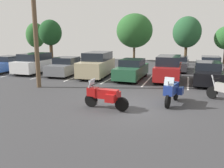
% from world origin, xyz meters
% --- Properties ---
extents(ground, '(44.00, 44.00, 0.10)m').
position_xyz_m(ground, '(0.00, 0.00, -0.05)').
color(ground, '#38383A').
extents(motorcycle_touring, '(2.20, 0.91, 1.35)m').
position_xyz_m(motorcycle_touring, '(-0.96, -0.69, 0.63)').
color(motorcycle_touring, black).
rests_on(motorcycle_touring, ground).
extents(motorcycle_third, '(0.95, 2.19, 1.45)m').
position_xyz_m(motorcycle_third, '(1.94, 1.00, 0.67)').
color(motorcycle_third, black).
rests_on(motorcycle_third, ground).
extents(parking_stripes, '(26.36, 5.05, 0.01)m').
position_xyz_m(parking_stripes, '(-1.67, 6.93, 0.00)').
color(parking_stripes, silver).
rests_on(parking_stripes, ground).
extents(car_blue, '(2.00, 4.54, 1.46)m').
position_xyz_m(car_blue, '(-13.52, 7.07, 0.70)').
color(car_blue, '#2D519E').
rests_on(car_blue, ground).
extents(car_white, '(1.97, 4.31, 1.79)m').
position_xyz_m(car_white, '(-10.45, 7.10, 0.90)').
color(car_white, white).
rests_on(car_white, ground).
extents(car_grey, '(2.10, 4.48, 1.51)m').
position_xyz_m(car_grey, '(-7.34, 7.17, 0.72)').
color(car_grey, slate).
rests_on(car_grey, ground).
extents(car_champagne, '(2.27, 4.95, 2.00)m').
position_xyz_m(car_champagne, '(-4.49, 7.20, 0.99)').
color(car_champagne, '#C1B289').
rests_on(car_champagne, ground).
extents(car_green, '(1.86, 4.59, 1.55)m').
position_xyz_m(car_green, '(-1.49, 6.92, 0.75)').
color(car_green, '#235638').
rests_on(car_green, ground).
extents(car_red, '(1.81, 4.35, 1.85)m').
position_xyz_m(car_red, '(1.24, 7.26, 0.93)').
color(car_red, maroon).
rests_on(car_red, ground).
extents(car_black, '(1.95, 4.45, 1.52)m').
position_xyz_m(car_black, '(3.95, 6.94, 0.73)').
color(car_black, black).
rests_on(car_black, ground).
extents(car_far_charcoal, '(1.98, 4.52, 1.35)m').
position_xyz_m(car_far_charcoal, '(1.71, 12.78, 0.65)').
color(car_far_charcoal, '#38383D').
rests_on(car_far_charcoal, ground).
extents(car_far_silver, '(1.95, 4.87, 1.41)m').
position_xyz_m(car_far_silver, '(4.63, 13.18, 0.70)').
color(car_far_silver, '#B7B7BC').
rests_on(car_far_silver, ground).
extents(utility_pole, '(1.64, 0.95, 8.90)m').
position_xyz_m(utility_pole, '(-6.61, 2.25, 4.58)').
color(utility_pole, brown).
rests_on(utility_pole, ground).
extents(tree_far_right, '(3.15, 3.15, 5.46)m').
position_xyz_m(tree_far_right, '(2.29, 17.68, 3.70)').
color(tree_far_right, '#4C3823').
rests_on(tree_far_right, ground).
extents(tree_left, '(2.80, 2.80, 5.22)m').
position_xyz_m(tree_left, '(-19.32, 19.59, 3.37)').
color(tree_left, '#4C3823').
rests_on(tree_left, ground).
extents(tree_center_right, '(4.79, 4.79, 6.20)m').
position_xyz_m(tree_center_right, '(-4.42, 20.52, 3.96)').
color(tree_center_right, '#4C3823').
rests_on(tree_center_right, ground).
extents(tree_right, '(2.96, 2.96, 5.36)m').
position_xyz_m(tree_right, '(-14.70, 16.40, 3.68)').
color(tree_right, '#4C3823').
rests_on(tree_right, ground).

